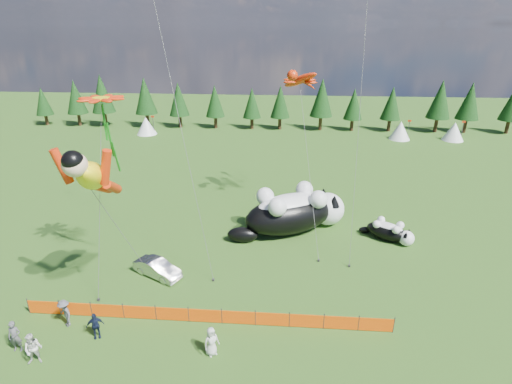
# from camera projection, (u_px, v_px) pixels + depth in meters

# --- Properties ---
(ground) EXTENTS (160.00, 160.00, 0.00)m
(ground) POSITION_uv_depth(u_px,v_px,m) (214.00, 292.00, 26.68)
(ground) COLOR #14370A
(ground) RESTS_ON ground
(safety_fence) EXTENTS (22.06, 0.06, 1.10)m
(safety_fence) POSITION_uv_depth(u_px,v_px,m) (205.00, 316.00, 23.73)
(safety_fence) COLOR #262626
(safety_fence) RESTS_ON ground
(tree_line) EXTENTS (90.00, 4.00, 8.00)m
(tree_line) POSITION_uv_depth(u_px,v_px,m) (260.00, 105.00, 66.46)
(tree_line) COLOR black
(tree_line) RESTS_ON ground
(festival_tents) EXTENTS (50.00, 3.20, 2.80)m
(festival_tents) POSITION_uv_depth(u_px,v_px,m) (328.00, 129.00, 62.10)
(festival_tents) COLOR white
(festival_tents) RESTS_ON ground
(cat_large) EXTENTS (10.02, 7.11, 3.91)m
(cat_large) POSITION_uv_depth(u_px,v_px,m) (295.00, 211.00, 33.86)
(cat_large) COLOR black
(cat_large) RESTS_ON ground
(cat_small) EXTENTS (4.13, 3.22, 1.67)m
(cat_small) POSITION_uv_depth(u_px,v_px,m) (389.00, 231.00, 32.78)
(cat_small) COLOR black
(cat_small) RESTS_ON ground
(car) EXTENTS (3.85, 2.83, 1.21)m
(car) POSITION_uv_depth(u_px,v_px,m) (157.00, 268.00, 28.15)
(car) COLOR #B1B1B6
(car) RESTS_ON ground
(spectator_a) EXTENTS (0.74, 0.54, 1.89)m
(spectator_a) POSITION_uv_depth(u_px,v_px,m) (15.00, 336.00, 21.54)
(spectator_a) COLOR #505054
(spectator_a) RESTS_ON ground
(spectator_b) EXTENTS (1.01, 0.75, 1.87)m
(spectator_b) POSITION_uv_depth(u_px,v_px,m) (33.00, 349.00, 20.72)
(spectator_b) COLOR silver
(spectator_b) RESTS_ON ground
(spectator_c) EXTENTS (1.09, 0.84, 1.66)m
(spectator_c) POSITION_uv_depth(u_px,v_px,m) (95.00, 326.00, 22.49)
(spectator_c) COLOR black
(spectator_c) RESTS_ON ground
(spectator_d) EXTENTS (1.26, 1.19, 1.77)m
(spectator_d) POSITION_uv_depth(u_px,v_px,m) (65.00, 313.00, 23.36)
(spectator_d) COLOR #505054
(spectator_d) RESTS_ON ground
(spectator_e) EXTENTS (1.01, 0.96, 1.74)m
(spectator_e) POSITION_uv_depth(u_px,v_px,m) (211.00, 341.00, 21.31)
(spectator_e) COLOR silver
(spectator_e) RESTS_ON ground
(superhero_kite) EXTENTS (6.20, 7.05, 11.41)m
(superhero_kite) POSITION_uv_depth(u_px,v_px,m) (92.00, 176.00, 22.23)
(superhero_kite) COLOR yellow
(superhero_kite) RESTS_ON ground
(gecko_kite) EXTENTS (6.07, 13.09, 15.50)m
(gecko_kite) POSITION_uv_depth(u_px,v_px,m) (300.00, 80.00, 34.50)
(gecko_kite) COLOR red
(gecko_kite) RESTS_ON ground
(flower_kite) EXTENTS (3.17, 4.41, 12.69)m
(flower_kite) POSITION_uv_depth(u_px,v_px,m) (101.00, 102.00, 23.47)
(flower_kite) COLOR red
(flower_kite) RESTS_ON ground
(diamond_kite_a) EXTENTS (4.51, 5.41, 20.05)m
(diamond_kite_a) POSITION_uv_depth(u_px,v_px,m) (154.00, 0.00, 25.30)
(diamond_kite_a) COLOR #0C35B8
(diamond_kite_a) RESTS_ON ground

